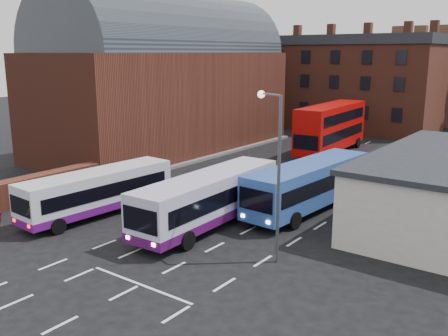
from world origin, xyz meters
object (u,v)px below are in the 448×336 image
Objects in this scene: bus_white_inbound at (209,196)px; street_lamp at (275,162)px; bus_white_outbound at (98,189)px; bus_blue at (309,183)px; bus_red_double at (331,128)px.

bus_white_inbound is 6.80m from street_lamp.
bus_white_outbound is 0.90× the size of bus_blue.
bus_blue is 9.19m from street_lamp.
bus_blue reaches higher than bus_white_outbound.
bus_blue is 0.93× the size of bus_red_double.
bus_white_outbound is 1.26× the size of street_lamp.
bus_blue is at bearing 107.35° from bus_red_double.
street_lamp is (2.33, -8.32, 3.15)m from bus_blue.
bus_white_inbound is at bearing 65.86° from bus_blue.
bus_red_double is (-3.61, 24.64, 0.79)m from bus_white_inbound.
bus_blue is 1.40× the size of street_lamp.
street_lamp reaches higher than bus_white_outbound.
bus_red_double is (-6.94, 18.39, 0.77)m from bus_blue.
street_lamp is at bearing 109.51° from bus_blue.
bus_red_double is 28.37m from street_lamp.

